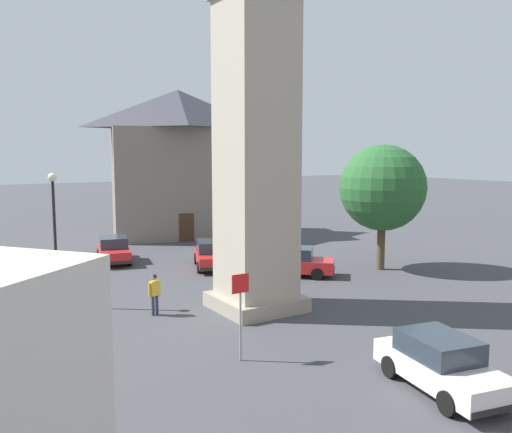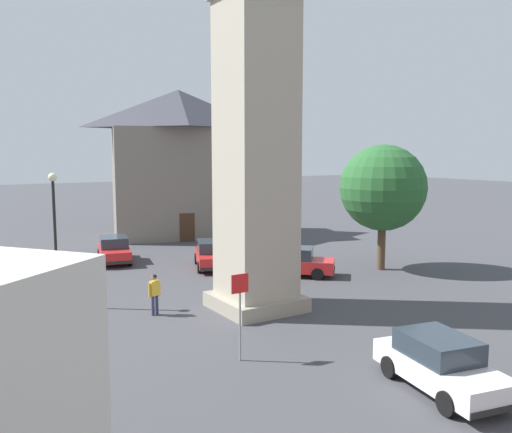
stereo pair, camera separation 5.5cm
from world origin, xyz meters
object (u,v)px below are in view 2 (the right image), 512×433
at_px(car_blue_kerb, 440,364).
at_px(car_silver_kerb, 295,262).
at_px(car_red_corner, 114,250).
at_px(car_white_side, 212,254).
at_px(lamp_post, 54,220).
at_px(tree, 383,188).
at_px(pedestrian, 155,291).
at_px(road_sign, 240,302).
at_px(building_shop_left, 179,162).

xyz_separation_m(car_blue_kerb, car_silver_kerb, (-4.76, -13.36, 0.00)).
distance_m(car_blue_kerb, car_red_corner, 22.10).
distance_m(car_silver_kerb, car_red_corner, 11.16).
xyz_separation_m(car_white_side, lamp_post, (9.20, 3.59, 3.00)).
height_order(car_silver_kerb, lamp_post, lamp_post).
height_order(car_white_side, tree, tree).
xyz_separation_m(car_silver_kerb, car_white_side, (2.81, -4.15, 0.00)).
bearing_deg(tree, pedestrian, 5.47).
distance_m(car_blue_kerb, car_white_side, 17.62).
bearing_deg(lamp_post, road_sign, 111.52).
bearing_deg(tree, car_blue_kerb, 50.89).
relative_size(car_silver_kerb, road_sign, 1.50).
bearing_deg(car_blue_kerb, building_shop_left, -100.28).
height_order(car_red_corner, lamp_post, lamp_post).
distance_m(car_blue_kerb, pedestrian, 11.49).
bearing_deg(tree, car_red_corner, -39.32).
xyz_separation_m(car_red_corner, road_sign, (1.30, 17.23, 1.14)).
bearing_deg(building_shop_left, car_silver_kerb, 87.84).
xyz_separation_m(tree, lamp_post, (17.05, -1.88, -0.84)).
bearing_deg(lamp_post, car_red_corner, -121.42).
height_order(car_blue_kerb, car_silver_kerb, same).
bearing_deg(lamp_post, pedestrian, 133.88).
xyz_separation_m(car_silver_kerb, pedestrian, (8.91, 2.65, 0.25)).
distance_m(car_white_side, building_shop_left, 13.53).
height_order(car_red_corner, tree, tree).
height_order(car_red_corner, pedestrian, pedestrian).
bearing_deg(car_silver_kerb, car_white_side, -55.86).
height_order(car_white_side, lamp_post, lamp_post).
bearing_deg(car_silver_kerb, pedestrian, 16.58).
relative_size(building_shop_left, road_sign, 4.29).
distance_m(car_blue_kerb, car_silver_kerb, 14.19).
bearing_deg(car_silver_kerb, car_red_corner, -50.54).
xyz_separation_m(car_silver_kerb, building_shop_left, (-0.61, -16.24, 5.02)).
bearing_deg(pedestrian, car_red_corner, -99.18).
bearing_deg(car_white_side, car_red_corner, -46.22).
distance_m(car_white_side, lamp_post, 10.31).
height_order(car_red_corner, car_white_side, same).
height_order(tree, road_sign, tree).
height_order(car_silver_kerb, road_sign, road_sign).
distance_m(car_blue_kerb, tree, 15.99).
height_order(pedestrian, tree, tree).
relative_size(tree, lamp_post, 1.22).
bearing_deg(car_blue_kerb, pedestrian, -68.79).
bearing_deg(road_sign, building_shop_left, -109.92).
xyz_separation_m(car_red_corner, lamp_post, (4.92, 8.05, 3.00)).
distance_m(tree, road_sign, 15.52).
xyz_separation_m(car_white_side, tree, (-7.85, 5.47, 3.83)).
distance_m(pedestrian, building_shop_left, 21.69).
bearing_deg(car_silver_kerb, tree, 165.33).
xyz_separation_m(car_blue_kerb, pedestrian, (4.16, -10.71, 0.25)).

